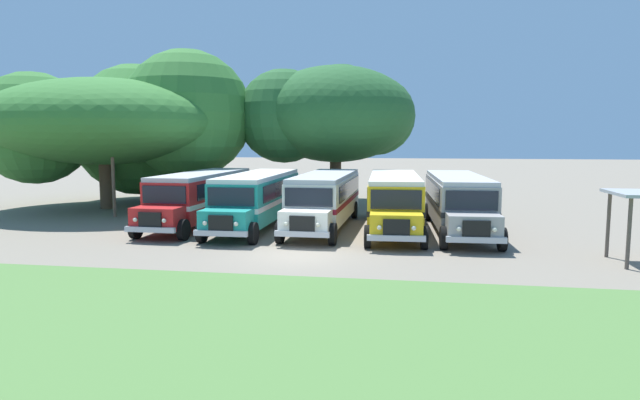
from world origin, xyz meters
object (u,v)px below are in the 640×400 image
(parked_bus_slot_1, at_px, (257,197))
(parked_bus_slot_2, at_px, (325,197))
(parked_bus_slot_0, at_px, (201,195))
(secondary_tree, at_px, (124,124))
(parked_bus_slot_4, at_px, (458,200))
(broad_shade_tree, at_px, (332,114))
(parked_bus_slot_3, at_px, (394,199))
(utility_pole, at_px, (112,150))

(parked_bus_slot_1, relative_size, parked_bus_slot_2, 1.00)
(parked_bus_slot_0, bearing_deg, secondary_tree, -127.98)
(parked_bus_slot_4, height_order, broad_shade_tree, broad_shade_tree)
(parked_bus_slot_3, height_order, utility_pole, utility_pole)
(parked_bus_slot_1, height_order, broad_shade_tree, broad_shade_tree)
(parked_bus_slot_0, bearing_deg, parked_bus_slot_2, 91.34)
(parked_bus_slot_1, height_order, parked_bus_slot_2, same)
(parked_bus_slot_2, bearing_deg, secondary_tree, -112.93)
(parked_bus_slot_0, xyz_separation_m, parked_bus_slot_3, (10.59, -0.31, 0.00))
(parked_bus_slot_4, distance_m, broad_shade_tree, 14.18)
(utility_pole, bearing_deg, broad_shade_tree, 36.82)
(parked_bus_slot_0, distance_m, parked_bus_slot_2, 6.93)
(parked_bus_slot_2, relative_size, utility_pole, 1.44)
(parked_bus_slot_3, relative_size, secondary_tree, 0.63)
(broad_shade_tree, bearing_deg, utility_pole, -143.18)
(parked_bus_slot_1, relative_size, broad_shade_tree, 0.88)
(parked_bus_slot_1, distance_m, broad_shade_tree, 12.22)
(parked_bus_slot_0, distance_m, parked_bus_slot_4, 13.80)
(parked_bus_slot_3, bearing_deg, parked_bus_slot_0, -94.06)
(parked_bus_slot_0, relative_size, parked_bus_slot_2, 1.00)
(parked_bus_slot_4, bearing_deg, parked_bus_slot_1, -90.94)
(parked_bus_slot_0, height_order, parked_bus_slot_4, same)
(parked_bus_slot_0, xyz_separation_m, utility_pole, (-6.13, 1.55, 2.44))
(parked_bus_slot_1, distance_m, parked_bus_slot_4, 10.49)
(parked_bus_slot_4, xyz_separation_m, secondary_tree, (-22.00, 6.88, 4.15))
(parked_bus_slot_2, bearing_deg, parked_bus_slot_4, 89.83)
(parked_bus_slot_2, height_order, broad_shade_tree, broad_shade_tree)
(parked_bus_slot_2, xyz_separation_m, parked_bus_slot_3, (3.66, -0.31, 0.00))
(parked_bus_slot_0, relative_size, secondary_tree, 0.63)
(broad_shade_tree, bearing_deg, secondary_tree, -164.93)
(parked_bus_slot_4, bearing_deg, broad_shade_tree, -145.56)
(parked_bus_slot_1, relative_size, secondary_tree, 0.63)
(parked_bus_slot_3, height_order, secondary_tree, secondary_tree)
(broad_shade_tree, bearing_deg, parked_bus_slot_0, -119.06)
(parked_bus_slot_4, bearing_deg, parked_bus_slot_3, -89.47)
(parked_bus_slot_0, relative_size, parked_bus_slot_4, 1.00)
(parked_bus_slot_0, relative_size, parked_bus_slot_1, 1.00)
(parked_bus_slot_2, bearing_deg, parked_bus_slot_3, 86.27)
(parked_bus_slot_0, bearing_deg, broad_shade_tree, 152.33)
(parked_bus_slot_0, height_order, parked_bus_slot_2, same)
(parked_bus_slot_1, relative_size, utility_pole, 1.44)
(parked_bus_slot_0, height_order, broad_shade_tree, broad_shade_tree)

